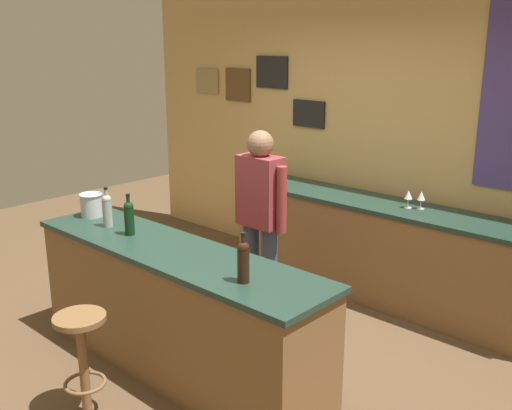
{
  "coord_description": "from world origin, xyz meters",
  "views": [
    {
      "loc": [
        2.95,
        -2.77,
        2.29
      ],
      "look_at": [
        -0.01,
        0.45,
        1.05
      ],
      "focal_mm": 41.2,
      "sensor_mm": 36.0,
      "label": 1
    }
  ],
  "objects_px": {
    "wine_glass_b": "(421,196)",
    "ice_bucket": "(91,204)",
    "bar_stool": "(82,348)",
    "wine_bottle_a": "(107,209)",
    "wine_bottle_c": "(243,260)",
    "coffee_mug": "(271,174)",
    "wine_glass_a": "(408,195)",
    "bartender": "(260,216)",
    "wine_bottle_b": "(129,217)"
  },
  "relations": [
    {
      "from": "wine_bottle_a",
      "to": "wine_bottle_b",
      "type": "height_order",
      "value": "same"
    },
    {
      "from": "bartender",
      "to": "wine_bottle_a",
      "type": "height_order",
      "value": "bartender"
    },
    {
      "from": "bartender",
      "to": "wine_glass_b",
      "type": "relative_size",
      "value": 10.45
    },
    {
      "from": "bartender",
      "to": "bar_stool",
      "type": "bearing_deg",
      "value": -89.16
    },
    {
      "from": "bartender",
      "to": "ice_bucket",
      "type": "distance_m",
      "value": 1.35
    },
    {
      "from": "wine_bottle_c",
      "to": "bar_stool",
      "type": "bearing_deg",
      "value": -139.99
    },
    {
      "from": "bartender",
      "to": "wine_bottle_a",
      "type": "xyz_separation_m",
      "value": [
        -0.7,
        -0.94,
        0.12
      ]
    },
    {
      "from": "bartender",
      "to": "bar_stool",
      "type": "distance_m",
      "value": 1.72
    },
    {
      "from": "bar_stool",
      "to": "ice_bucket",
      "type": "relative_size",
      "value": 3.62
    },
    {
      "from": "wine_bottle_c",
      "to": "wine_glass_a",
      "type": "xyz_separation_m",
      "value": [
        -0.1,
        2.13,
        -0.05
      ]
    },
    {
      "from": "bar_stool",
      "to": "wine_glass_a",
      "type": "relative_size",
      "value": 4.39
    },
    {
      "from": "wine_bottle_c",
      "to": "ice_bucket",
      "type": "bearing_deg",
      "value": 175.8
    },
    {
      "from": "wine_bottle_c",
      "to": "coffee_mug",
      "type": "distance_m",
      "value": 2.75
    },
    {
      "from": "bar_stool",
      "to": "wine_bottle_a",
      "type": "distance_m",
      "value": 1.18
    },
    {
      "from": "wine_bottle_b",
      "to": "wine_glass_a",
      "type": "relative_size",
      "value": 1.97
    },
    {
      "from": "bar_stool",
      "to": "wine_bottle_c",
      "type": "distance_m",
      "value": 1.16
    },
    {
      "from": "coffee_mug",
      "to": "wine_bottle_b",
      "type": "bearing_deg",
      "value": -77.08
    },
    {
      "from": "wine_bottle_a",
      "to": "ice_bucket",
      "type": "height_order",
      "value": "wine_bottle_a"
    },
    {
      "from": "wine_bottle_a",
      "to": "bartender",
      "type": "bearing_deg",
      "value": 53.4
    },
    {
      "from": "wine_bottle_a",
      "to": "coffee_mug",
      "type": "relative_size",
      "value": 2.45
    },
    {
      "from": "wine_glass_b",
      "to": "wine_bottle_a",
      "type": "bearing_deg",
      "value": -125.13
    },
    {
      "from": "bar_stool",
      "to": "wine_bottle_b",
      "type": "distance_m",
      "value": 1.02
    },
    {
      "from": "bar_stool",
      "to": "coffee_mug",
      "type": "bearing_deg",
      "value": 108.23
    },
    {
      "from": "coffee_mug",
      "to": "ice_bucket",
      "type": "bearing_deg",
      "value": -93.48
    },
    {
      "from": "wine_bottle_c",
      "to": "coffee_mug",
      "type": "height_order",
      "value": "wine_bottle_c"
    },
    {
      "from": "wine_glass_a",
      "to": "coffee_mug",
      "type": "relative_size",
      "value": 1.24
    },
    {
      "from": "bartender",
      "to": "wine_bottle_a",
      "type": "relative_size",
      "value": 5.29
    },
    {
      "from": "bar_stool",
      "to": "coffee_mug",
      "type": "relative_size",
      "value": 5.44
    },
    {
      "from": "bartender",
      "to": "wine_bottle_b",
      "type": "distance_m",
      "value": 1.04
    },
    {
      "from": "bar_stool",
      "to": "wine_glass_b",
      "type": "height_order",
      "value": "wine_glass_b"
    },
    {
      "from": "bartender",
      "to": "wine_bottle_b",
      "type": "xyz_separation_m",
      "value": [
        -0.42,
        -0.95,
        0.12
      ]
    },
    {
      "from": "ice_bucket",
      "to": "wine_glass_b",
      "type": "distance_m",
      "value": 2.72
    },
    {
      "from": "bar_stool",
      "to": "ice_bucket",
      "type": "bearing_deg",
      "value": 143.57
    },
    {
      "from": "bar_stool",
      "to": "wine_bottle_b",
      "type": "bearing_deg",
      "value": 122.08
    },
    {
      "from": "wine_bottle_c",
      "to": "coffee_mug",
      "type": "xyz_separation_m",
      "value": [
        -1.69,
        2.16,
        -0.11
      ]
    },
    {
      "from": "bartender",
      "to": "wine_glass_b",
      "type": "height_order",
      "value": "bartender"
    },
    {
      "from": "wine_bottle_b",
      "to": "ice_bucket",
      "type": "distance_m",
      "value": 0.61
    },
    {
      "from": "ice_bucket",
      "to": "wine_glass_b",
      "type": "height_order",
      "value": "ice_bucket"
    },
    {
      "from": "bar_stool",
      "to": "ice_bucket",
      "type": "distance_m",
      "value": 1.42
    },
    {
      "from": "bar_stool",
      "to": "wine_glass_a",
      "type": "xyz_separation_m",
      "value": [
        0.66,
        2.77,
        0.55
      ]
    },
    {
      "from": "bartender",
      "to": "wine_bottle_b",
      "type": "height_order",
      "value": "bartender"
    },
    {
      "from": "wine_bottle_b",
      "to": "ice_bucket",
      "type": "bearing_deg",
      "value": 173.69
    },
    {
      "from": "wine_bottle_a",
      "to": "wine_glass_b",
      "type": "distance_m",
      "value": 2.57
    },
    {
      "from": "wine_glass_b",
      "to": "coffee_mug",
      "type": "height_order",
      "value": "wine_glass_b"
    },
    {
      "from": "bartender",
      "to": "wine_glass_a",
      "type": "relative_size",
      "value": 10.45
    },
    {
      "from": "wine_bottle_a",
      "to": "ice_bucket",
      "type": "xyz_separation_m",
      "value": [
        -0.32,
        0.06,
        -0.04
      ]
    },
    {
      "from": "ice_bucket",
      "to": "coffee_mug",
      "type": "distance_m",
      "value": 2.04
    },
    {
      "from": "wine_bottle_b",
      "to": "coffee_mug",
      "type": "relative_size",
      "value": 2.45
    },
    {
      "from": "bartender",
      "to": "coffee_mug",
      "type": "height_order",
      "value": "bartender"
    },
    {
      "from": "wine_glass_b",
      "to": "ice_bucket",
      "type": "bearing_deg",
      "value": -131.48
    }
  ]
}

